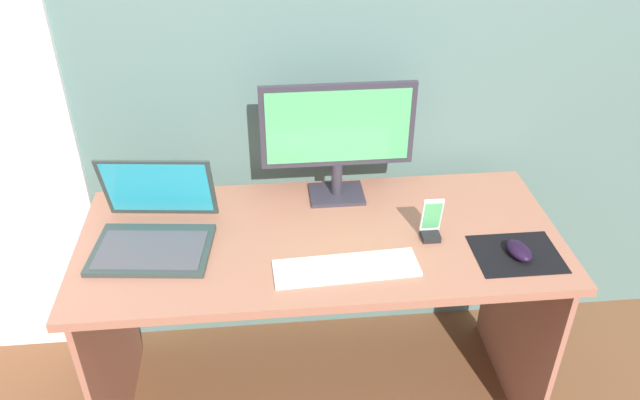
{
  "coord_description": "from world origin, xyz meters",
  "views": [
    {
      "loc": [
        -0.15,
        -1.54,
        1.89
      ],
      "look_at": [
        -0.0,
        -0.02,
        0.88
      ],
      "focal_mm": 35.38,
      "sensor_mm": 36.0,
      "label": 1
    }
  ],
  "objects_px": {
    "monitor": "(338,135)",
    "keyboard_external": "(346,268)",
    "laptop": "(154,228)",
    "phone_in_dock": "(431,224)",
    "mouse": "(519,251)"
  },
  "relations": [
    {
      "from": "monitor",
      "to": "phone_in_dock",
      "type": "bearing_deg",
      "value": -45.42
    },
    {
      "from": "laptop",
      "to": "mouse",
      "type": "height_order",
      "value": "laptop"
    },
    {
      "from": "phone_in_dock",
      "to": "monitor",
      "type": "bearing_deg",
      "value": 134.58
    },
    {
      "from": "monitor",
      "to": "mouse",
      "type": "relative_size",
      "value": 4.88
    },
    {
      "from": "laptop",
      "to": "phone_in_dock",
      "type": "bearing_deg",
      "value": -3.96
    },
    {
      "from": "mouse",
      "to": "phone_in_dock",
      "type": "bearing_deg",
      "value": 141.89
    },
    {
      "from": "monitor",
      "to": "keyboard_external",
      "type": "height_order",
      "value": "monitor"
    },
    {
      "from": "keyboard_external",
      "to": "laptop",
      "type": "bearing_deg",
      "value": 158.6
    },
    {
      "from": "laptop",
      "to": "keyboard_external",
      "type": "bearing_deg",
      "value": -18.46
    },
    {
      "from": "laptop",
      "to": "phone_in_dock",
      "type": "xyz_separation_m",
      "value": [
        0.83,
        -0.06,
        -0.0
      ]
    },
    {
      "from": "mouse",
      "to": "phone_in_dock",
      "type": "relative_size",
      "value": 0.72
    },
    {
      "from": "keyboard_external",
      "to": "phone_in_dock",
      "type": "bearing_deg",
      "value": 22.13
    },
    {
      "from": "monitor",
      "to": "keyboard_external",
      "type": "distance_m",
      "value": 0.45
    },
    {
      "from": "monitor",
      "to": "keyboard_external",
      "type": "bearing_deg",
      "value": -92.67
    },
    {
      "from": "phone_in_dock",
      "to": "keyboard_external",
      "type": "bearing_deg",
      "value": -154.93
    }
  ]
}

